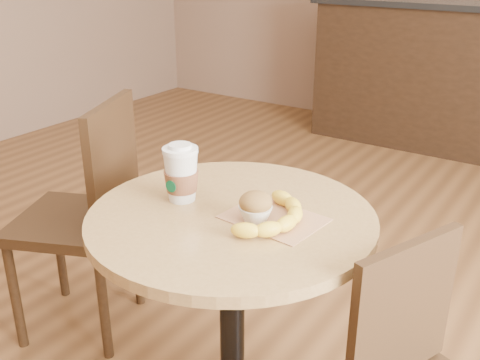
{
  "coord_description": "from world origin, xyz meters",
  "views": [
    {
      "loc": [
        0.81,
        -0.99,
        1.39
      ],
      "look_at": [
        0.06,
        0.12,
        0.83
      ],
      "focal_mm": 42.0,
      "sensor_mm": 36.0,
      "label": 1
    }
  ],
  "objects_px": {
    "cafe_table": "(232,279)",
    "chair_left": "(87,211)",
    "muffin": "(256,207)",
    "banana": "(276,216)",
    "coffee_cup": "(181,175)"
  },
  "relations": [
    {
      "from": "cafe_table",
      "to": "coffee_cup",
      "type": "relative_size",
      "value": 4.71
    },
    {
      "from": "muffin",
      "to": "banana",
      "type": "height_order",
      "value": "muffin"
    },
    {
      "from": "chair_left",
      "to": "banana",
      "type": "relative_size",
      "value": 3.25
    },
    {
      "from": "banana",
      "to": "coffee_cup",
      "type": "bearing_deg",
      "value": -177.36
    },
    {
      "from": "cafe_table",
      "to": "muffin",
      "type": "height_order",
      "value": "muffin"
    },
    {
      "from": "chair_left",
      "to": "coffee_cup",
      "type": "height_order",
      "value": "same"
    },
    {
      "from": "muffin",
      "to": "chair_left",
      "type": "bearing_deg",
      "value": 169.85
    },
    {
      "from": "cafe_table",
      "to": "chair_left",
      "type": "bearing_deg",
      "value": 169.07
    },
    {
      "from": "chair_left",
      "to": "banana",
      "type": "distance_m",
      "value": 0.91
    },
    {
      "from": "coffee_cup",
      "to": "cafe_table",
      "type": "bearing_deg",
      "value": -1.23
    },
    {
      "from": "muffin",
      "to": "banana",
      "type": "relative_size",
      "value": 0.31
    },
    {
      "from": "chair_left",
      "to": "banana",
      "type": "bearing_deg",
      "value": 57.98
    },
    {
      "from": "cafe_table",
      "to": "chair_left",
      "type": "distance_m",
      "value": 0.75
    },
    {
      "from": "cafe_table",
      "to": "coffee_cup",
      "type": "distance_m",
      "value": 0.31
    },
    {
      "from": "muffin",
      "to": "banana",
      "type": "bearing_deg",
      "value": 15.38
    }
  ]
}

